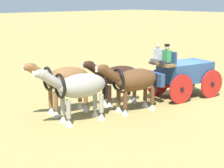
{
  "coord_description": "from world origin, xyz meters",
  "views": [
    {
      "loc": [
        14.56,
        10.47,
        4.77
      ],
      "look_at": [
        4.26,
        -0.72,
        1.2
      ],
      "focal_mm": 58.2,
      "sensor_mm": 36.0,
      "label": 1
    }
  ],
  "objects": [
    {
      "name": "draft_horse_lead_off",
      "position": [
        5.95,
        -1.8,
        1.44
      ],
      "size": [
        3.01,
        1.35,
        2.32
      ],
      "color": "brown",
      "rests_on": "ground"
    },
    {
      "name": "ground_plane",
      "position": [
        0.0,
        0.0,
        0.0
      ],
      "size": [
        220.0,
        220.0,
        0.0
      ],
      "primitive_type": "plane",
      "color": "#9E8C4C"
    },
    {
      "name": "draft_horse_rear_off",
      "position": [
        3.42,
        -1.32,
        1.31
      ],
      "size": [
        2.99,
        1.22,
        2.17
      ],
      "color": "#331E14",
      "rests_on": "ground"
    },
    {
      "name": "show_wagon",
      "position": [
        0.17,
        -0.03,
        1.23
      ],
      "size": [
        5.62,
        2.38,
        2.77
      ],
      "color": "#2D4C7A",
      "rests_on": "ground"
    },
    {
      "name": "draft_horse_lead_near",
      "position": [
        6.2,
        -0.53,
        1.4
      ],
      "size": [
        3.1,
        1.33,
        2.28
      ],
      "color": "#9E998E",
      "rests_on": "ground"
    },
    {
      "name": "draft_horse_rear_near",
      "position": [
        3.65,
        -0.04,
        1.35
      ],
      "size": [
        3.07,
        1.32,
        2.21
      ],
      "color": "brown",
      "rests_on": "ground"
    }
  ]
}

